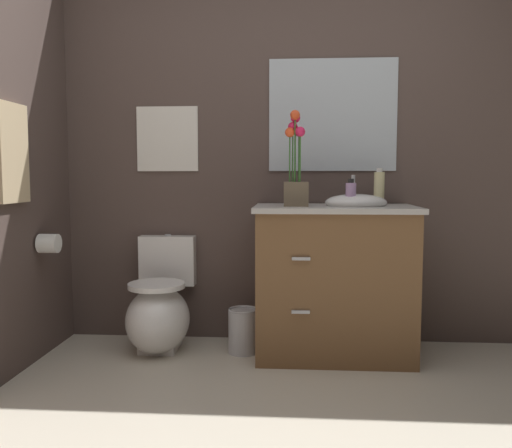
# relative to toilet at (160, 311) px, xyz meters

# --- Properties ---
(wall_back) EXTENTS (4.39, 0.05, 2.50)m
(wall_back) POSITION_rel_toilet_xyz_m (0.95, 0.30, 1.01)
(wall_back) COLOR #4C3D38
(wall_back) RESTS_ON ground_plane
(toilet) EXTENTS (0.38, 0.59, 0.69)m
(toilet) POSITION_rel_toilet_xyz_m (0.00, 0.00, 0.00)
(toilet) COLOR white
(toilet) RESTS_ON ground_plane
(vanity_cabinet) EXTENTS (0.94, 0.56, 1.07)m
(vanity_cabinet) POSITION_rel_toilet_xyz_m (1.06, -0.03, 0.22)
(vanity_cabinet) COLOR brown
(vanity_cabinet) RESTS_ON ground_plane
(flower_vase) EXTENTS (0.14, 0.14, 0.55)m
(flower_vase) POSITION_rel_toilet_xyz_m (0.83, -0.07, 0.84)
(flower_vase) COLOR brown
(flower_vase) RESTS_ON vanity_cabinet
(soap_bottle) EXTENTS (0.06, 0.06, 0.22)m
(soap_bottle) POSITION_rel_toilet_xyz_m (1.33, 0.08, 0.75)
(soap_bottle) COLOR beige
(soap_bottle) RESTS_ON vanity_cabinet
(lotion_bottle) EXTENTS (0.06, 0.06, 0.16)m
(lotion_bottle) POSITION_rel_toilet_xyz_m (1.14, -0.08, 0.72)
(lotion_bottle) COLOR #B28CBF
(lotion_bottle) RESTS_ON vanity_cabinet
(trash_bin) EXTENTS (0.18, 0.18, 0.27)m
(trash_bin) POSITION_rel_toilet_xyz_m (0.52, -0.02, -0.11)
(trash_bin) COLOR #B7B7BC
(trash_bin) RESTS_ON ground_plane
(wall_poster) EXTENTS (0.40, 0.01, 0.41)m
(wall_poster) POSITION_rel_toilet_xyz_m (-0.00, 0.27, 1.06)
(wall_poster) COLOR silver
(wall_mirror) EXTENTS (0.80, 0.01, 0.70)m
(wall_mirror) POSITION_rel_toilet_xyz_m (1.06, 0.27, 1.21)
(wall_mirror) COLOR #B2BCC6
(hanging_towel) EXTENTS (0.03, 0.28, 0.52)m
(hanging_towel) POSITION_rel_toilet_xyz_m (-0.65, -0.45, 0.94)
(hanging_towel) COLOR tan
(toilet_paper_roll) EXTENTS (0.11, 0.11, 0.11)m
(toilet_paper_roll) POSITION_rel_toilet_xyz_m (-0.59, -0.20, 0.44)
(toilet_paper_roll) COLOR white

